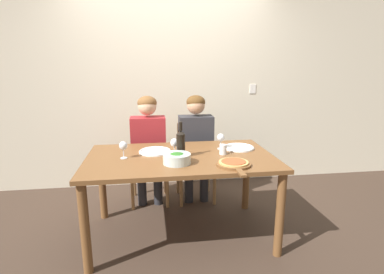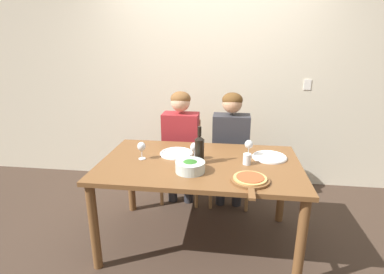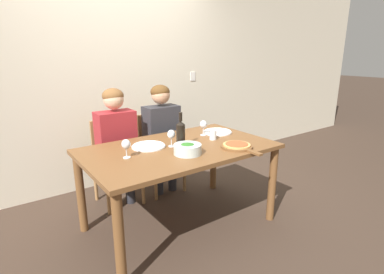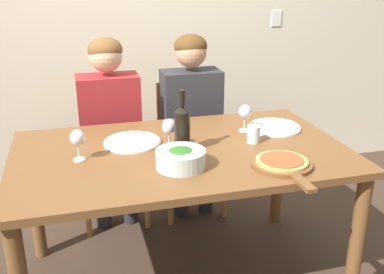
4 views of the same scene
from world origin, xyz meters
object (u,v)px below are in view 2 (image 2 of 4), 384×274
object	(u,v)px
wine_bottle	(199,149)
wine_glass_centre	(194,148)
wine_glass_left	(141,147)
dinner_plate_right	(269,157)
person_man	(231,139)
broccoli_bowl	(190,166)
chair_right	(230,158)
wine_glass_right	(249,145)
person_woman	(181,137)
dinner_plate_left	(177,153)
chair_left	(182,156)
water_tumbler	(247,159)
pizza_on_board	(250,180)

from	to	relation	value
wine_bottle	wine_glass_centre	world-z (taller)	wine_bottle
wine_glass_left	wine_glass_centre	world-z (taller)	same
wine_bottle	dinner_plate_right	world-z (taller)	wine_bottle
person_man	broccoli_bowl	size ratio (longest dim) A/B	5.40
chair_right	wine_glass_right	bearing A→B (deg)	-76.79
person_woman	dinner_plate_left	world-z (taller)	person_woman
person_man	wine_glass_centre	distance (m)	0.75
chair_right	dinner_plate_left	distance (m)	0.88
chair_left	person_woman	distance (m)	0.28
chair_left	person_man	xyz separation A→B (m)	(0.53, -0.11, 0.26)
wine_bottle	broccoli_bowl	xyz separation A→B (m)	(-0.05, -0.18, -0.08)
chair_right	wine_bottle	distance (m)	0.98
wine_glass_centre	person_woman	bearing A→B (deg)	109.07
wine_bottle	wine_glass_right	xyz separation A→B (m)	(0.40, 0.20, -0.02)
water_tumbler	person_woman	bearing A→B (deg)	132.80
person_woman	wine_glass_centre	xyz separation A→B (m)	(0.23, -0.67, 0.13)
chair_left	wine_glass_centre	bearing A→B (deg)	-73.38
wine_glass_left	wine_bottle	bearing A→B (deg)	-2.82
chair_left	chair_right	distance (m)	0.53
chair_left	wine_bottle	bearing A→B (deg)	-71.72
chair_left	broccoli_bowl	world-z (taller)	chair_left
person_man	dinner_plate_left	bearing A→B (deg)	-129.60
wine_glass_left	wine_glass_centre	xyz separation A→B (m)	(0.44, 0.05, 0.00)
pizza_on_board	water_tumbler	distance (m)	0.32
chair_left	wine_glass_right	bearing A→B (deg)	-43.48
person_man	chair_left	bearing A→B (deg)	168.69
person_woman	wine_glass_centre	distance (m)	0.73
chair_left	water_tumbler	distance (m)	1.11
pizza_on_board	wine_glass_right	size ratio (longest dim) A/B	2.77
water_tumbler	chair_left	bearing A→B (deg)	128.89
chair_right	wine_glass_left	size ratio (longest dim) A/B	5.86
chair_left	dinner_plate_right	size ratio (longest dim) A/B	3.01
broccoli_bowl	water_tumbler	bearing A→B (deg)	24.65
wine_bottle	dinner_plate_left	xyz separation A→B (m)	(-0.22, 0.18, -0.12)
chair_right	wine_glass_left	world-z (taller)	wine_glass_left
wine_glass_right	dinner_plate_left	bearing A→B (deg)	-177.63
broccoli_bowl	dinner_plate_left	world-z (taller)	broccoli_bowl
person_woman	dinner_plate_left	size ratio (longest dim) A/B	4.19
pizza_on_board	water_tumbler	size ratio (longest dim) A/B	4.65
wine_glass_centre	chair_right	bearing A→B (deg)	68.94
dinner_plate_right	pizza_on_board	world-z (taller)	pizza_on_board
wine_glass_left	wine_glass_right	xyz separation A→B (m)	(0.90, 0.18, 0.00)
chair_left	wine_glass_left	size ratio (longest dim) A/B	5.86
dinner_plate_right	pizza_on_board	xyz separation A→B (m)	(-0.19, -0.49, 0.01)
water_tumbler	wine_glass_right	bearing A→B (deg)	84.06
person_man	pizza_on_board	world-z (taller)	person_man
wine_bottle	dinner_plate_left	size ratio (longest dim) A/B	1.06
person_man	dinner_plate_right	world-z (taller)	person_man
person_man	dinner_plate_right	xyz separation A→B (m)	(0.33, -0.55, 0.04)
dinner_plate_left	person_man	bearing A→B (deg)	50.40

